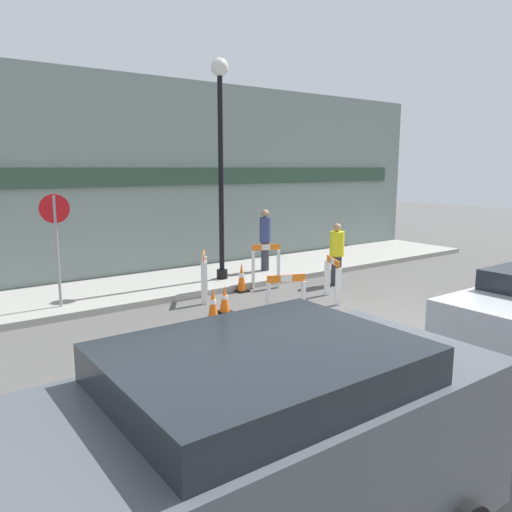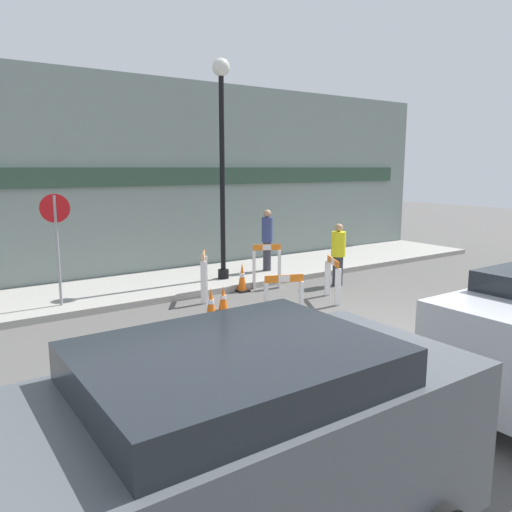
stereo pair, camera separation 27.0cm
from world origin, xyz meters
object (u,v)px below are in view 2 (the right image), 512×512
Objects in this scene: streetlamp_post at (222,141)px; person_pedestrian at (267,238)px; stop_sign at (56,232)px; person_worker at (338,253)px; parked_car_0 at (235,450)px.

streetlamp_post is 3.05m from person_pedestrian.
stop_sign is 1.46× the size of person_worker.
person_pedestrian is 10.67m from parked_car_0.
person_pedestrian is at bearing -75.22° from person_worker.
streetlamp_post is 1.45× the size of parked_car_0.
streetlamp_post is at bearing 59.51° from parked_car_0.
parked_car_0 is (-7.27, -6.47, 0.16)m from person_worker.
person_worker is at bearing 121.44° from person_pedestrian.
stop_sign is 1.36× the size of person_pedestrian.
stop_sign is at bearing -20.66° from person_worker.
person_worker is (6.59, -1.58, -0.87)m from stop_sign.
stop_sign is at bearing 13.92° from person_pedestrian.
stop_sign is 6.83m from person_worker.
person_pedestrian is (5.77, 0.45, -0.64)m from stop_sign.
parked_car_0 is at bearing 95.76° from stop_sign.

